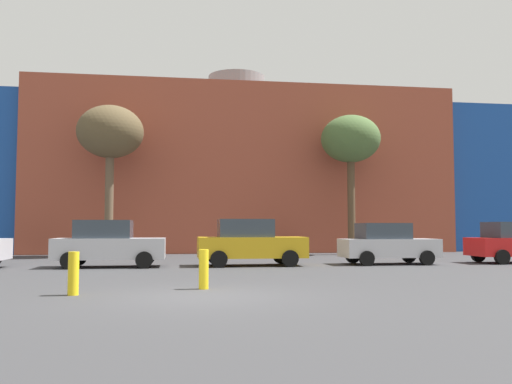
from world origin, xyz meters
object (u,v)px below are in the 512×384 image
Objects in this scene: parked_car_3 at (387,244)px; bollard_yellow_0 at (204,269)px; parked_car_1 at (109,244)px; bare_tree_1 at (110,134)px; bare_tree_0 at (351,141)px; parked_car_2 at (250,243)px; bollard_yellow_1 at (73,273)px.

parked_car_3 is 4.01× the size of bollard_yellow_0.
parked_car_3 reaches higher than bollard_yellow_0.
bollard_yellow_0 is (3.26, -7.82, -0.41)m from parked_car_1.
parked_car_1 is 1.06× the size of parked_car_3.
parked_car_3 is 15.30m from bare_tree_1.
bare_tree_0 reaches higher than bollard_yellow_0.
bollard_yellow_0 is (-8.99, -15.62, -5.91)m from bare_tree_0.
parked_car_1 reaches higher than parked_car_3.
bollard_yellow_0 is at bearing -119.90° from bare_tree_0.
parked_car_2 is at bearing -131.04° from bare_tree_0.
parked_car_2 is at bearing 74.33° from bollard_yellow_0.
bollard_yellow_1 is at bearing -165.07° from bollard_yellow_0.
bare_tree_0 is (6.79, 7.80, 5.48)m from parked_car_2.
bare_tree_0 is at bearing 82.18° from parked_car_3.
parked_car_1 is at bearing -147.51° from bare_tree_0.
parked_car_3 is 13.88m from bollard_yellow_1.
bare_tree_0 is (1.07, 7.80, 5.55)m from parked_car_3.
bare_tree_1 is at bearing 97.12° from parked_car_1.
bollard_yellow_1 is at bearing -87.99° from parked_car_1.
bare_tree_0 reaches higher than parked_car_1.
bollard_yellow_1 is (-5.16, -8.61, -0.43)m from parked_car_2.
bollard_yellow_1 is at bearing -126.05° from bare_tree_0.
parked_car_2 is at bearing -49.57° from bare_tree_1.
bare_tree_1 reaches higher than bollard_yellow_0.
bare_tree_1 is at bearing 148.22° from parked_car_3.
parked_car_3 is at bearing -0.00° from parked_car_2.
parked_car_2 is 10.05m from bollard_yellow_1.
bare_tree_0 is at bearing 60.10° from bollard_yellow_0.
parked_car_2 is at bearing 59.09° from bollard_yellow_1.
parked_car_3 is at bearing -31.78° from bare_tree_1.
parked_car_1 is at bearing 112.65° from bollard_yellow_0.
parked_car_3 is 0.50× the size of bare_tree_0.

